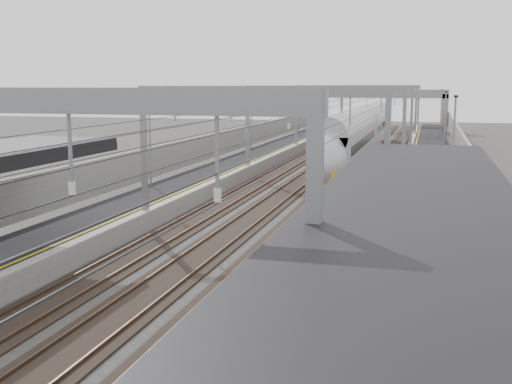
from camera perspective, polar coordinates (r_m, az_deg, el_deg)
The scene contains 13 objects.
platform_left at distance 56.83m, azimuth -1.57°, elevation 2.28°, with size 4.00×120.00×1.00m, color black.
platform_right at distance 54.48m, azimuth 14.78°, elevation 1.65°, with size 4.00×120.00×1.00m, color black.
tracks at distance 55.15m, azimuth 6.42°, elevation 1.52°, with size 11.40×140.00×0.20m.
overhead_line at distance 61.19m, azimuth 7.48°, elevation 8.02°, with size 13.00×140.00×6.60m.
canopy_right at distance 12.26m, azimuth 13.96°, elevation -2.84°, with size 4.40×30.00×4.24m.
overbridge at distance 109.34m, azimuth 10.92°, elevation 8.11°, with size 22.00×2.20×6.90m.
wall_left at distance 57.70m, azimuth -4.63°, elevation 3.46°, with size 0.30×120.00×3.20m, color slate.
wall_right at distance 54.42m, azimuth 18.20°, elevation 2.65°, with size 0.30×120.00×3.20m, color slate.
train at distance 65.52m, azimuth 9.22°, elevation 4.55°, with size 2.75×50.14×4.35m.
bench at distance 22.46m, azimuth 16.35°, elevation -6.48°, with size 1.12×2.03×1.01m.
signal_green at distance 78.79m, azimuth 5.32°, elevation 5.66°, with size 0.32×0.32×3.48m.
signal_red_near at distance 82.76m, azimuth 11.68°, elevation 5.68°, with size 0.32×0.32×3.48m.
signal_red_far at distance 76.13m, azimuth 13.03°, elevation 5.32°, with size 0.32×0.32×3.48m.
Camera 1 is at (8.20, -9.00, 7.65)m, focal length 45.00 mm.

